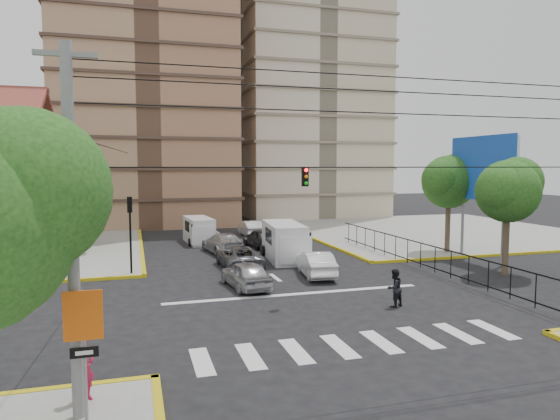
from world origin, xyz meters
name	(u,v)px	position (x,y,z in m)	size (l,w,h in m)	color
ground	(305,300)	(0.00, 0.00, 0.00)	(160.00, 160.00, 0.00)	black
sidewalk_ne	(432,231)	(20.00, 20.00, 0.07)	(26.00, 26.00, 0.15)	gray
crosswalk_stripes	(360,344)	(0.00, -6.00, 0.01)	(12.00, 2.40, 0.01)	silver
stop_line	(296,294)	(0.00, 1.20, 0.01)	(13.00, 0.40, 0.01)	silver
tower_tan	(144,2)	(-6.00, 36.00, 24.00)	(18.00, 16.00, 48.00)	#A16F50
tower_beige	(306,26)	(14.00, 40.00, 24.00)	(17.00, 16.00, 48.00)	beige
park_fence	(420,270)	(9.00, 4.50, 0.00)	(0.10, 22.50, 1.66)	black
billboard	(483,170)	(14.45, 6.00, 6.00)	(0.36, 6.20, 8.10)	slate
tree_park_a	(509,188)	(13.08, 2.01, 5.01)	(4.41, 3.60, 6.83)	#473828
tree_park_c	(450,179)	(14.09, 9.01, 5.34)	(4.65, 3.80, 7.25)	#473828
tree_tudor	(69,181)	(-11.90, 16.01, 5.22)	(5.39, 4.40, 7.43)	#473828
traffic_light_nw	(130,222)	(-7.80, 7.80, 3.11)	(0.28, 0.22, 4.40)	black
traffic_light_hanging	(321,175)	(0.00, -2.04, 5.90)	(18.00, 9.12, 0.92)	black
utility_pole_sw	(72,230)	(-9.00, -9.00, 4.77)	(1.40, 0.28, 9.00)	slate
district_sign	(84,328)	(-8.80, -9.24, 2.45)	(0.90, 0.12, 3.20)	slate
van_right_lane	(285,243)	(2.05, 9.78, 1.20)	(2.65, 5.65, 2.47)	silver
van_left_lane	(199,231)	(-2.53, 18.74, 1.02)	(2.15, 4.76, 2.09)	silver
car_silver_front_left	(246,274)	(-2.12, 3.16, 0.71)	(1.68, 4.18, 1.43)	#A8A8AD
car_white_front_right	(316,264)	(2.32, 4.71, 0.72)	(1.52, 4.37, 1.44)	white
car_grey_mid_left	(239,257)	(-1.41, 8.23, 0.69)	(2.28, 4.95, 1.38)	#595B61
car_silver_rear_left	(223,243)	(-1.46, 13.71, 0.73)	(2.04, 5.01, 1.46)	#B1B0B5
car_darkgrey_mid_right	(261,238)	(1.79, 15.48, 0.73)	(1.72, 4.28, 1.46)	#242326
car_white_rear_right	(250,228)	(2.46, 21.79, 0.70)	(1.49, 4.27, 1.41)	silver
pedestrian_sw_corner	(83,368)	(-8.94, -8.14, 1.03)	(0.64, 0.42, 1.76)	#B11B3E
pedestrian_crosswalk	(394,288)	(3.51, -2.11, 0.86)	(0.83, 0.65, 1.71)	black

